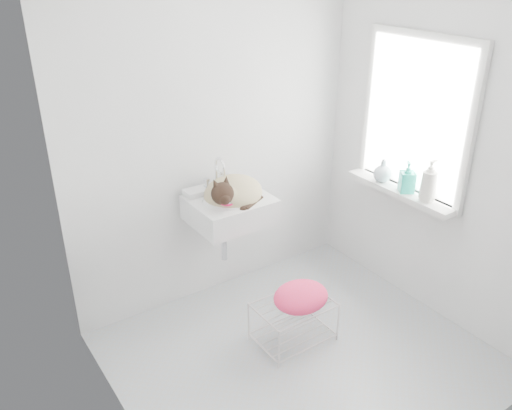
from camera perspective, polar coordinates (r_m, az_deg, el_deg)
floor at (r=3.55m, az=4.79°, el=-15.85°), size 2.20×2.00×0.02m
back_wall at (r=3.65m, az=-4.41°, el=8.09°), size 2.20×0.02×2.50m
right_wall at (r=3.65m, az=19.25°, el=6.68°), size 0.02×2.00×2.50m
left_wall at (r=2.39m, az=-15.14°, el=-2.79°), size 0.02×2.00×2.50m
window_glass at (r=3.72m, az=16.91°, el=9.00°), size 0.01×0.80×1.00m
window_frame at (r=3.71m, az=16.76°, el=8.97°), size 0.04×0.90×1.10m
windowsill at (r=3.84m, az=15.21°, el=1.43°), size 0.16×0.88×0.04m
sink at (r=3.56m, az=-2.84°, el=0.76°), size 0.53×0.46×0.21m
faucet at (r=3.65m, az=-4.38°, el=3.74°), size 0.19×0.13×0.19m
cat at (r=3.54m, az=-2.53°, el=1.30°), size 0.48×0.42×0.28m
wire_rack at (r=3.58m, az=4.02°, el=-12.31°), size 0.48×0.34×0.29m
towel at (r=3.46m, az=4.81°, el=-10.44°), size 0.38×0.28×0.15m
bottle_a at (r=3.70m, az=17.79°, el=0.44°), size 0.10×0.10×0.24m
bottle_b at (r=3.79m, az=15.76°, el=1.39°), size 0.13×0.14×0.22m
bottle_c at (r=3.93m, az=13.33°, el=2.51°), size 0.17×0.17×0.17m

